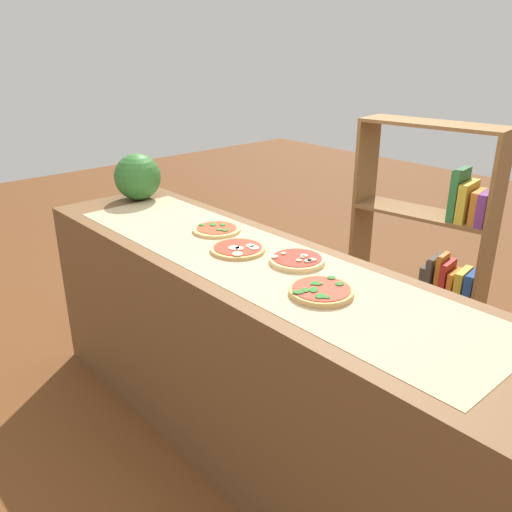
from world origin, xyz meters
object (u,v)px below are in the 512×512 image
pizza_mushroom_2 (297,260)px  pizza_spinach_3 (321,291)px  pizza_spinach_0 (217,229)px  watermelon (138,177)px  pizza_mozzarella_1 (238,249)px  bookshelf (433,264)px

pizza_mushroom_2 → pizza_spinach_3: same height
pizza_spinach_0 → watermelon: bearing=179.5°
pizza_mozzarella_1 → watermelon: 1.02m
pizza_mushroom_2 → pizza_mozzarella_1: bearing=-159.7°
watermelon → pizza_mozzarella_1: bearing=-5.5°
pizza_spinach_0 → pizza_mushroom_2: pizza_mushroom_2 is taller
bookshelf → watermelon: bearing=-143.2°
pizza_spinach_3 → bookshelf: (-0.20, 1.15, -0.28)m
bookshelf → pizza_spinach_3: bearing=-80.2°
bookshelf → pizza_mushroom_2: bearing=-93.8°
pizza_spinach_3 → bookshelf: bearing=99.8°
watermelon → bookshelf: bookshelf is taller
bookshelf → pizza_spinach_0: bearing=-120.7°
pizza_spinach_3 → watermelon: bearing=174.5°
pizza_mozzarella_1 → pizza_spinach_3: bearing=-5.5°
pizza_spinach_3 → watermelon: (-1.53, 0.15, 0.12)m
pizza_mozzarella_1 → pizza_spinach_3: size_ratio=1.03×
pizza_mozzarella_1 → pizza_spinach_3: (0.53, -0.05, 0.00)m
watermelon → bookshelf: size_ratio=0.19×
pizza_mushroom_2 → watermelon: size_ratio=0.88×
pizza_mozzarella_1 → watermelon: size_ratio=0.92×
pizza_mozzarella_1 → watermelon: (-1.00, 0.10, 0.12)m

